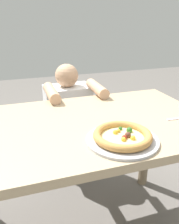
# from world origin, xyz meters

# --- Properties ---
(dining_table) EXTENTS (1.31, 0.79, 0.75)m
(dining_table) POSITION_xyz_m (0.00, 0.00, 0.64)
(dining_table) COLOR tan
(dining_table) RESTS_ON ground
(pizza_near) EXTENTS (0.31, 0.31, 0.05)m
(pizza_near) POSITION_xyz_m (0.10, -0.23, 0.77)
(pizza_near) COLOR #B7B7BC
(pizza_near) RESTS_ON dining_table
(diner_seated) EXTENTS (0.38, 0.51, 0.92)m
(diner_seated) POSITION_xyz_m (0.07, 0.65, 0.43)
(diner_seated) COLOR #333847
(diner_seated) RESTS_ON ground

